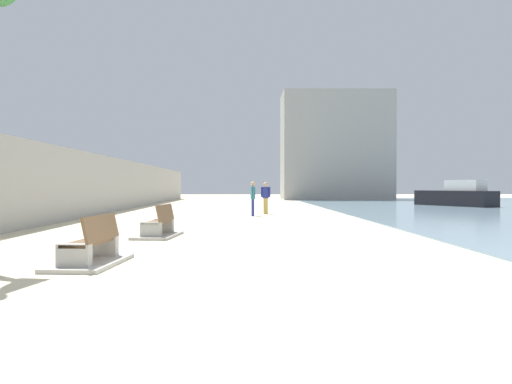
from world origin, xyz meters
The scene contains 9 objects.
ground_plane centered at (0.00, 18.00, 0.00)m, with size 120.00×120.00×0.00m, color beige.
seawall centered at (-7.50, 18.00, 1.60)m, with size 0.80×64.00×3.21m, color #ADAAA3.
bench_near centered at (-2.36, 1.12, 0.23)m, with size 1.27×2.18×0.98m.
bench_far centered at (-1.97, 6.31, 0.23)m, with size 1.30×2.20×0.98m.
person_walking centered at (1.03, 16.19, 1.03)m, with size 0.24×0.52×1.76m.
person_standing centered at (1.76, 18.01, 1.02)m, with size 0.51×0.26×1.74m.
boat_nearest centered at (16.41, 27.45, 0.78)m, with size 4.41×6.39×1.93m.
boat_outer centered at (20.35, 36.57, 0.67)m, with size 4.15×6.49×1.70m.
harbor_building centered at (10.80, 46.00, 5.95)m, with size 12.00×6.00×11.90m, color #9E9E99.
Camera 1 is at (0.64, -8.38, 1.54)m, focal length 34.06 mm.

